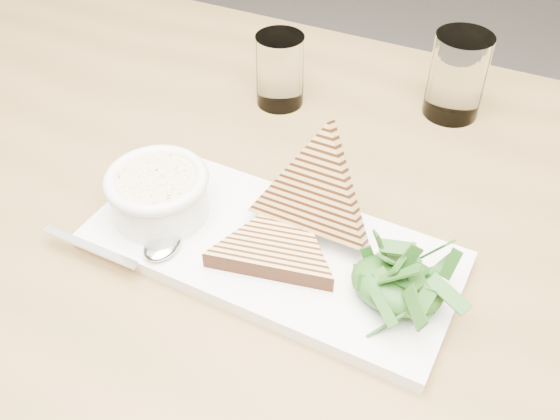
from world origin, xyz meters
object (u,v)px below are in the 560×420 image
at_px(table_top, 226,203).
at_px(glass_far, 457,76).
at_px(glass_near, 280,70).
at_px(soup_bowl, 160,199).
at_px(platter, 272,249).

height_order(table_top, glass_far, glass_far).
bearing_deg(table_top, glass_far, 54.57).
bearing_deg(glass_near, soup_bowl, -92.07).
xyz_separation_m(platter, glass_near, (-0.12, 0.28, 0.04)).
xyz_separation_m(platter, glass_far, (0.10, 0.36, 0.05)).
relative_size(soup_bowl, glass_far, 0.91).
xyz_separation_m(glass_near, glass_far, (0.23, 0.08, 0.01)).
relative_size(platter, glass_near, 3.88).
bearing_deg(glass_far, soup_bowl, -123.08).
bearing_deg(soup_bowl, platter, 4.51).
distance_m(glass_near, glass_far, 0.24).
bearing_deg(soup_bowl, glass_near, 87.93).
relative_size(table_top, soup_bowl, 12.42).
relative_size(table_top, glass_near, 12.89).
bearing_deg(table_top, platter, -35.34).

